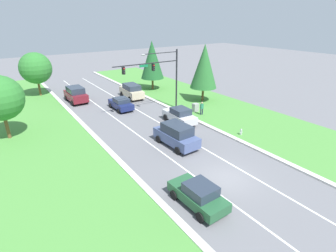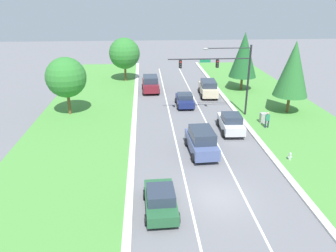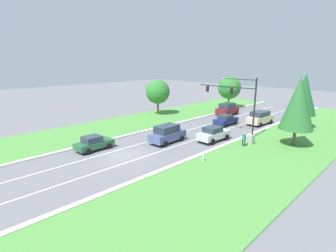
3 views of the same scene
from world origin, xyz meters
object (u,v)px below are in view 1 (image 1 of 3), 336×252
Objects in this scene: utility_cabinet at (195,108)px; forest_sedan at (198,194)px; conifer_near_right_tree at (152,60)px; oak_near_left_tree at (0,98)px; fire_hydrant at (241,132)px; slate_blue_suv at (176,135)px; navy_sedan at (121,104)px; pedestrian at (202,108)px; champagne_suv at (132,91)px; conifer_far_right_tree at (204,66)px; traffic_signal_mast at (160,72)px; silver_sedan at (180,115)px; oak_far_left_tree at (36,68)px; burgundy_suv at (76,94)px.

forest_sedan is at bearing -129.04° from utility_cabinet.
conifer_near_right_tree is 1.24× the size of oak_near_left_tree.
slate_blue_suv is at bearing 164.88° from fire_hydrant.
navy_sedan is 0.67× the size of oak_near_left_tree.
utility_cabinet is at bearing -93.40° from pedestrian.
utility_cabinet is (7.34, -6.20, -0.22)m from navy_sedan.
champagne_suv is 0.64× the size of conifer_far_right_tree.
traffic_signal_mast is at bearing -85.44° from champagne_suv.
conifer_near_right_tree reaches higher than oak_near_left_tree.
champagne_suv reaches higher than pedestrian.
silver_sedan is at bearing -147.56° from conifer_far_right_tree.
oak_far_left_tree is at bearing 144.92° from champagne_suv.
pedestrian is at bearing -68.98° from champagne_suv.
champagne_suv is 6.79m from conifer_near_right_tree.
conifer_near_right_tree is at bearing -21.49° from oak_far_left_tree.
navy_sedan is at bearing 86.61° from slate_blue_suv.
fire_hydrant is (2.94, -10.69, -4.74)m from traffic_signal_mast.
oak_near_left_tree reaches higher than utility_cabinet.
oak_near_left_tree reaches higher than champagne_suv.
conifer_far_right_tree is at bearing 36.60° from slate_blue_suv.
champagne_suv reaches higher than navy_sedan.
slate_blue_suv is 16.82m from oak_near_left_tree.
traffic_signal_mast is at bearing 105.39° from fire_hydrant.
navy_sedan is 12.46m from slate_blue_suv.
burgundy_suv reaches higher than fire_hydrant.
conifer_near_right_tree is at bearing -1.98° from burgundy_suv.
traffic_signal_mast is at bearing 63.54° from forest_sedan.
conifer_near_right_tree reaches higher than traffic_signal_mast.
conifer_far_right_tree is at bearing -2.94° from oak_near_left_tree.
conifer_near_right_tree is (8.76, 18.87, 3.76)m from slate_blue_suv.
fire_hydrant is at bearing 27.06° from forest_sedan.
utility_cabinet is 0.17× the size of oak_far_left_tree.
conifer_far_right_tree reaches higher than pedestrian.
oak_far_left_tree is (-3.65, 6.20, 3.08)m from burgundy_suv.
forest_sedan is (-3.91, -20.07, 0.02)m from navy_sedan.
slate_blue_suv reaches higher than pedestrian.
conifer_far_right_tree is (2.50, -9.63, 0.11)m from conifer_near_right_tree.
champagne_suv is 0.79× the size of oak_far_left_tree.
oak_near_left_tree is (-9.02, 18.09, 3.34)m from forest_sedan.
conifer_near_right_tree reaches higher than burgundy_suv.
champagne_suv is (3.55, 3.98, 0.28)m from navy_sedan.
burgundy_suv is 4.28× the size of utility_cabinet.
oak_far_left_tree is (-7.52, 12.77, 3.40)m from navy_sedan.
burgundy_suv reaches higher than navy_sedan.
oak_far_left_tree is at bearing 139.39° from conifer_far_right_tree.
fire_hydrant is at bearing -64.60° from navy_sedan.
conifer_near_right_tree reaches higher than oak_far_left_tree.
conifer_near_right_tree is (12.54, 26.49, 4.04)m from forest_sedan.
pedestrian is at bearing -15.44° from oak_near_left_tree.
silver_sedan is 6.99m from fire_hydrant.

